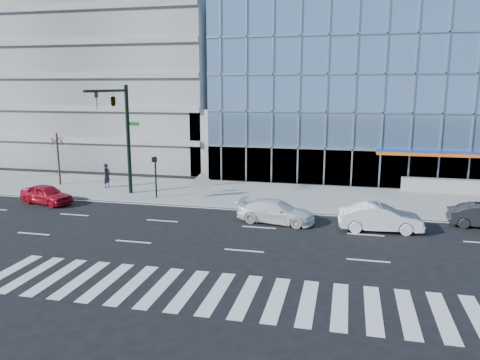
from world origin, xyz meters
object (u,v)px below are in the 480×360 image
(ped_signal_post, at_px, (155,171))
(white_sedan, at_px, (380,218))
(red_sedan, at_px, (46,194))
(pedestrian, at_px, (107,175))
(white_suv, at_px, (276,211))
(tilted_panel, at_px, (202,184))
(street_tree_near, at_px, (57,140))
(traffic_signal, at_px, (118,114))

(ped_signal_post, relative_size, white_sedan, 0.65)
(red_sedan, bearing_deg, pedestrian, -4.75)
(white_suv, xyz_separation_m, tilted_panel, (-6.11, 4.73, 0.39))
(ped_signal_post, bearing_deg, street_tree_near, 164.94)
(white_sedan, bearing_deg, traffic_signal, 74.37)
(tilted_panel, bearing_deg, traffic_signal, -178.54)
(white_suv, bearing_deg, ped_signal_post, 75.79)
(pedestrian, distance_m, tilted_panel, 8.43)
(red_sedan, bearing_deg, white_sedan, -78.62)
(traffic_signal, xyz_separation_m, street_tree_near, (-7.00, 2.93, -2.39))
(red_sedan, distance_m, pedestrian, 5.52)
(traffic_signal, relative_size, pedestrian, 4.14)
(ped_signal_post, relative_size, street_tree_near, 0.71)
(white_suv, distance_m, pedestrian, 15.66)
(traffic_signal, xyz_separation_m, pedestrian, (-2.65, 2.75, -5.05))
(ped_signal_post, relative_size, tilted_panel, 2.31)
(traffic_signal, relative_size, street_tree_near, 1.89)
(street_tree_near, distance_m, white_sedan, 25.82)
(street_tree_near, bearing_deg, traffic_signal, -22.71)
(ped_signal_post, relative_size, red_sedan, 0.76)
(traffic_signal, relative_size, tilted_panel, 6.15)
(ped_signal_post, bearing_deg, white_sedan, -14.68)
(white_sedan, height_order, tilted_panel, tilted_panel)
(pedestrian, bearing_deg, traffic_signal, -129.01)
(traffic_signal, height_order, white_sedan, traffic_signal)
(white_sedan, xyz_separation_m, tilted_panel, (-12.11, 5.06, 0.31))
(white_sedan, bearing_deg, ped_signal_post, 71.23)
(pedestrian, bearing_deg, red_sedan, 167.85)
(traffic_signal, distance_m, ped_signal_post, 4.75)
(white_sedan, relative_size, tilted_panel, 3.55)
(white_suv, bearing_deg, traffic_signal, 81.73)
(street_tree_near, distance_m, red_sedan, 6.71)
(white_sedan, xyz_separation_m, pedestrian, (-20.44, 6.38, 0.36))
(ped_signal_post, distance_m, red_sedan, 7.65)
(traffic_signal, bearing_deg, street_tree_near, 157.29)
(traffic_signal, xyz_separation_m, tilted_panel, (5.67, 1.43, -5.10))
(white_suv, distance_m, tilted_panel, 7.74)
(white_suv, distance_m, red_sedan, 16.27)
(traffic_signal, xyz_separation_m, ped_signal_post, (2.50, 0.37, -4.02))
(ped_signal_post, bearing_deg, pedestrian, 155.23)
(ped_signal_post, xyz_separation_m, white_sedan, (15.28, -4.00, -1.38))
(traffic_signal, xyz_separation_m, red_sedan, (-4.46, -2.45, -5.49))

